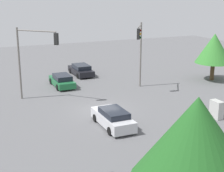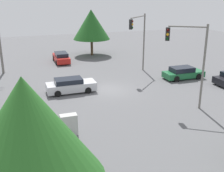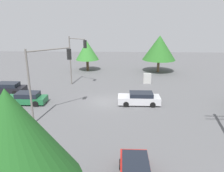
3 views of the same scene
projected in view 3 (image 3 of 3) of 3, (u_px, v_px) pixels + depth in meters
ground_plane at (107, 102)px, 25.56m from camera, size 80.00×80.00×0.00m
sedan_dark at (7, 88)px, 28.43m from camera, size 4.79×2.04×1.35m
sedan_silver at (139, 99)px, 24.61m from camera, size 4.70×1.96×1.40m
sedan_green at (27, 98)px, 24.80m from camera, size 4.52×1.96×1.34m
traffic_signal_main at (76, 53)px, 30.31m from camera, size 2.78×1.96×6.96m
traffic_signal_cross at (46, 71)px, 19.92m from camera, size 3.30×3.21×6.88m
electrical_cabinet at (147, 78)px, 32.62m from camera, size 1.14×0.59×1.49m
tree_behind at (12, 140)px, 8.72m from camera, size 5.54×5.54×6.84m
tree_corner at (159, 48)px, 38.50m from camera, size 5.84×5.84×6.54m
tree_right at (87, 50)px, 39.79m from camera, size 4.22×4.22×5.46m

